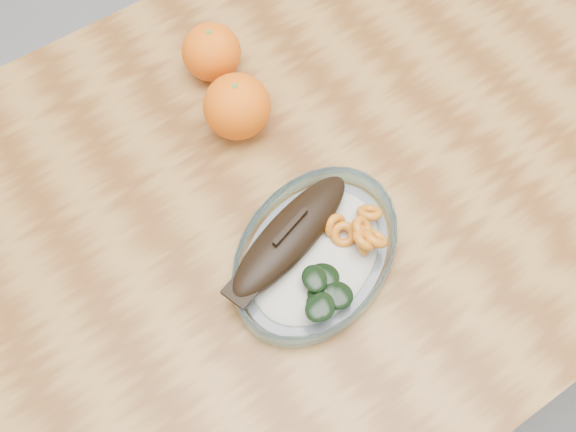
{
  "coord_description": "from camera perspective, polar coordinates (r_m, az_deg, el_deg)",
  "views": [
    {
      "loc": [
        -0.31,
        -0.4,
        1.56
      ],
      "look_at": [
        -0.07,
        -0.05,
        0.77
      ],
      "focal_mm": 45.0,
      "sensor_mm": 36.0,
      "label": 1
    }
  ],
  "objects": [
    {
      "name": "ground",
      "position": [
        1.64,
        1.03,
        -10.54
      ],
      "size": [
        3.0,
        3.0,
        0.0
      ],
      "primitive_type": "plane",
      "color": "slate",
      "rests_on": "ground"
    },
    {
      "name": "dining_table",
      "position": [
        1.04,
        1.59,
        0.56
      ],
      "size": [
        1.2,
        0.8,
        0.75
      ],
      "color": "brown",
      "rests_on": "ground"
    },
    {
      "name": "plated_meal",
      "position": [
        0.88,
        2.14,
        -2.85
      ],
      "size": [
        0.59,
        0.59,
        0.08
      ],
      "rotation": [
        0.0,
        0.0,
        0.41
      ],
      "color": "white",
      "rests_on": "dining_table"
    },
    {
      "name": "orange_left",
      "position": [
        0.96,
        -4.06,
        8.62
      ],
      "size": [
        0.09,
        0.09,
        0.09
      ],
      "primitive_type": "sphere",
      "color": "#FF6205",
      "rests_on": "dining_table"
    },
    {
      "name": "orange_right",
      "position": [
        1.03,
        -6.08,
        12.76
      ],
      "size": [
        0.08,
        0.08,
        0.08
      ],
      "primitive_type": "sphere",
      "color": "#FF6205",
      "rests_on": "dining_table"
    }
  ]
}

